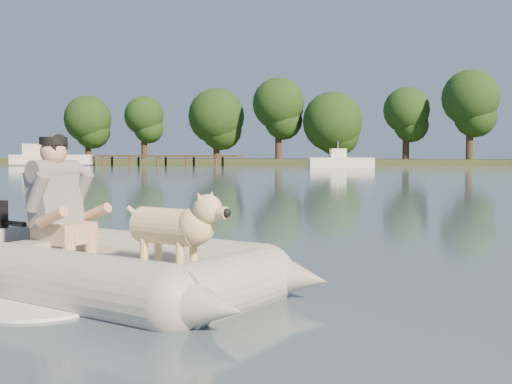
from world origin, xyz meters
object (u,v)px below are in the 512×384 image
(dock, at_px, (153,160))
(motorboat, at_px, (340,155))
(dinghy, at_px, (106,219))
(dog, at_px, (168,233))
(man, at_px, (56,194))
(cabin_cruiser, at_px, (53,155))

(dock, relative_size, motorboat, 3.23)
(dock, relative_size, dinghy, 3.55)
(dog, height_order, motorboat, motorboat)
(dock, xyz_separation_m, motorboat, (19.18, -3.53, 0.55))
(man, xyz_separation_m, dog, (1.37, -0.40, -0.28))
(dock, relative_size, dog, 18.15)
(dock, distance_m, motorboat, 19.51)
(man, distance_m, cabin_cruiser, 60.65)
(dock, height_order, cabin_cruiser, cabin_cruiser)
(dock, distance_m, cabin_cruiser, 10.17)
(dinghy, distance_m, man, 0.77)
(man, bearing_deg, dinghy, -4.24)
(dock, xyz_separation_m, dinghy, (25.36, -52.07, 0.11))
(dock, bearing_deg, man, -64.54)
(dinghy, relative_size, man, 4.43)
(dock, bearing_deg, cabin_cruiser, -168.58)
(dinghy, relative_size, dog, 5.12)
(dinghy, relative_size, cabin_cruiser, 0.62)
(man, bearing_deg, dog, 0.00)
(dog, relative_size, motorboat, 0.18)
(dog, bearing_deg, man, -180.00)
(dog, xyz_separation_m, motorboat, (-6.86, 48.68, 0.52))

